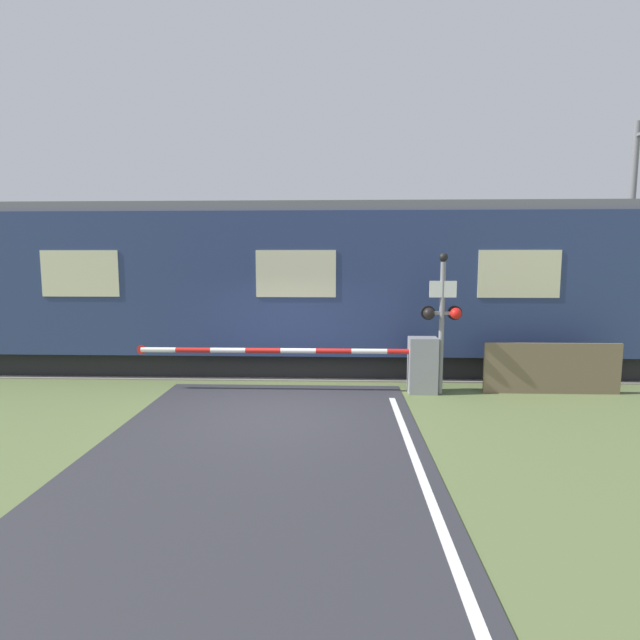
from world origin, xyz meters
name	(u,v)px	position (x,y,z in m)	size (l,w,h in m)	color
ground_plane	(275,413)	(0.00, 0.00, 0.00)	(80.00, 80.00, 0.00)	#5B6B3D
track_bed	(294,366)	(0.00, 4.01, 0.02)	(36.00, 3.20, 0.13)	gray
train	(301,287)	(0.20, 4.01, 2.15)	(18.42, 3.22, 4.21)	black
crossing_barrier	(395,362)	(2.41, 1.52, 0.66)	(6.52, 0.44, 1.21)	gray
signal_post	(442,314)	(3.36, 1.44, 1.72)	(0.86, 0.26, 3.00)	gray
catenary_pole	(630,236)	(9.68, 6.01, 3.54)	(0.20, 1.90, 6.79)	slate
roadside_fence	(552,368)	(5.75, 1.56, 0.55)	(2.89, 0.06, 1.10)	#726047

